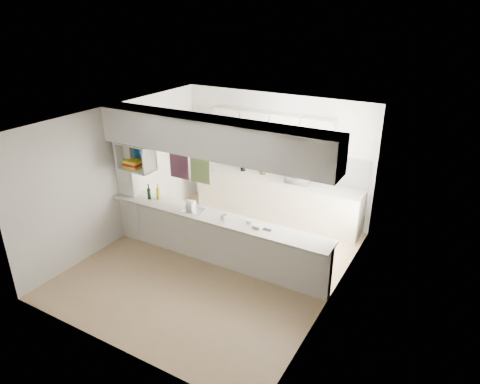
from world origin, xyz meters
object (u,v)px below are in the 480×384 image
Objects in this scene: bowl at (299,169)px; dish_rack at (193,207)px; microwave at (298,176)px; wine_bottles at (154,193)px.

dish_rack is (-1.10, -2.10, -0.22)m from bowl.
microwave is 1.57× the size of wine_bottles.
wine_bottles reaches higher than microwave.
microwave is at bearing 113.89° from bowl.
microwave is at bearing 54.11° from dish_rack.
bowl is at bearing 45.56° from wine_bottles.
bowl reaches higher than microwave.
bowl is 0.88× the size of wine_bottles.
bowl is at bearing 107.68° from microwave.
dish_rack is 0.91m from wine_bottles.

